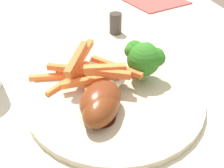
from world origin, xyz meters
TOP-DOWN VIEW (x-y plane):
  - dining_table at (0.00, 0.00)m, footprint 1.03×0.83m
  - dinner_plate at (0.06, -0.00)m, footprint 0.29×0.29m
  - broccoli_floret_front at (0.03, 0.06)m, footprint 0.06×0.07m
  - carrot_fries_pile at (0.01, -0.04)m, footprint 0.15×0.19m
  - chicken_drumstick_near at (0.09, -0.03)m, footprint 0.12×0.10m
  - chicken_drumstick_far at (0.11, -0.03)m, footprint 0.12×0.09m
  - napkin at (-0.38, 0.24)m, footprint 0.19×0.21m
  - pepper_shaker at (-0.19, 0.06)m, footprint 0.03×0.03m

SIDE VIEW (x-z plane):
  - dining_table at x=0.00m, z-range 0.25..0.96m
  - napkin at x=-0.38m, z-range 0.71..0.71m
  - dinner_plate at x=0.06m, z-range 0.71..0.72m
  - pepper_shaker at x=-0.19m, z-range 0.71..0.76m
  - chicken_drumstick_far at x=0.11m, z-range 0.72..0.76m
  - carrot_fries_pile at x=0.01m, z-range 0.72..0.76m
  - chicken_drumstick_near at x=0.09m, z-range 0.72..0.76m
  - broccoli_floret_front at x=0.03m, z-range 0.73..0.80m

